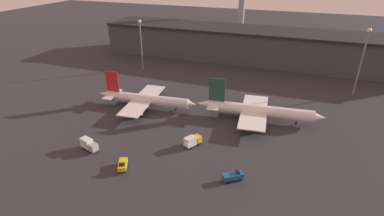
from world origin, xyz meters
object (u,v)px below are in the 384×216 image
airplane_1 (258,111)px  service_vehicle_1 (233,176)px  service_vehicle_0 (192,141)px  service_vehicle_3 (123,165)px  airplane_0 (146,99)px  service_vehicle_2 (89,144)px

airplane_1 → service_vehicle_1: bearing=-96.7°
service_vehicle_0 → service_vehicle_3: size_ratio=1.09×
airplane_0 → service_vehicle_1: 53.48m
airplane_0 → service_vehicle_0: airplane_0 is taller
service_vehicle_3 → service_vehicle_0: bearing=114.4°
service_vehicle_0 → service_vehicle_1: bearing=-97.2°
airplane_0 → service_vehicle_0: size_ratio=6.66×
airplane_0 → service_vehicle_1: (43.10, -31.60, -2.02)m
service_vehicle_1 → service_vehicle_3: (-30.44, -5.90, -0.05)m
airplane_0 → service_vehicle_3: (12.65, -37.50, -2.07)m
airplane_1 → service_vehicle_1: (-0.62, -36.11, -2.40)m
service_vehicle_2 → airplane_1: bearing=55.8°
airplane_0 → service_vehicle_2: (-2.25, -33.02, -1.35)m
airplane_1 → service_vehicle_1: size_ratio=8.21×
airplane_0 → service_vehicle_0: 33.70m
service_vehicle_0 → service_vehicle_3: bearing=169.4°
service_vehicle_2 → service_vehicle_0: bearing=40.6°
airplane_1 → service_vehicle_2: size_ratio=7.03×
service_vehicle_2 → service_vehicle_1: bearing=18.4°
service_vehicle_0 → airplane_1: bearing=-5.2°
airplane_0 → airplane_1: bearing=0.2°
airplane_1 → service_vehicle_3: airplane_1 is taller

